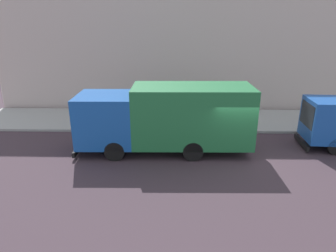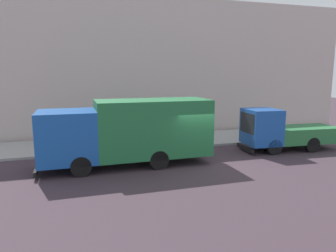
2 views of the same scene
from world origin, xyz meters
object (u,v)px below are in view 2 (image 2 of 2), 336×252
(pedestrian_walking, at_px, (98,129))
(small_flatbed_truck, at_px, (282,131))
(large_utility_truck, at_px, (129,130))
(pedestrian_standing, at_px, (134,126))
(street_sign_post, at_px, (116,124))
(pedestrian_third, at_px, (170,131))
(traffic_cone_orange, at_px, (70,146))

(pedestrian_walking, bearing_deg, small_flatbed_truck, 55.62)
(large_utility_truck, distance_m, pedestrian_standing, 5.02)
(street_sign_post, bearing_deg, pedestrian_third, -85.33)
(pedestrian_standing, distance_m, pedestrian_third, 2.65)
(pedestrian_standing, bearing_deg, pedestrian_walking, -88.58)
(small_flatbed_truck, xyz_separation_m, pedestrian_standing, (4.36, 7.82, -0.07))
(small_flatbed_truck, relative_size, pedestrian_walking, 3.54)
(large_utility_truck, distance_m, street_sign_post, 2.75)
(pedestrian_third, bearing_deg, traffic_cone_orange, 174.62)
(large_utility_truck, distance_m, pedestrian_walking, 5.00)
(small_flatbed_truck, height_order, pedestrian_walking, small_flatbed_truck)
(traffic_cone_orange, height_order, street_sign_post, street_sign_post)
(large_utility_truck, height_order, street_sign_post, large_utility_truck)
(traffic_cone_orange, bearing_deg, small_flatbed_truck, -100.89)
(pedestrian_walking, bearing_deg, large_utility_truck, 2.64)
(large_utility_truck, relative_size, pedestrian_standing, 4.69)
(traffic_cone_orange, relative_size, street_sign_post, 0.29)
(large_utility_truck, bearing_deg, traffic_cone_orange, 44.62)
(small_flatbed_truck, bearing_deg, large_utility_truck, 96.55)
(pedestrian_third, xyz_separation_m, street_sign_post, (-0.26, 3.22, 0.59))
(pedestrian_walking, relative_size, traffic_cone_orange, 2.23)
(large_utility_truck, bearing_deg, pedestrian_walking, 12.93)
(small_flatbed_truck, bearing_deg, pedestrian_third, 70.55)
(pedestrian_standing, bearing_deg, large_utility_truck, -12.41)
(small_flatbed_truck, height_order, street_sign_post, street_sign_post)
(pedestrian_walking, xyz_separation_m, pedestrian_standing, (0.06, -2.26, 0.06))
(pedestrian_third, bearing_deg, pedestrian_standing, 127.41)
(traffic_cone_orange, bearing_deg, pedestrian_standing, -61.51)
(large_utility_truck, height_order, pedestrian_standing, large_utility_truck)
(pedestrian_standing, bearing_deg, street_sign_post, -32.33)
(pedestrian_standing, distance_m, street_sign_post, 2.58)
(large_utility_truck, xyz_separation_m, small_flatbed_truck, (0.50, -8.88, -0.60))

